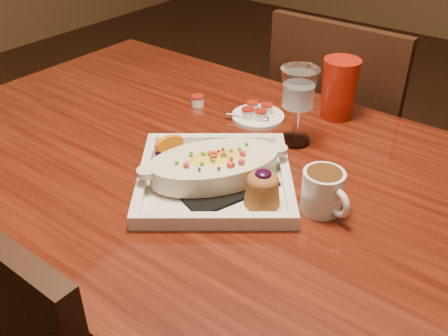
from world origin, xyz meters
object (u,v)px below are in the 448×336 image
Objects in this scene: table at (220,202)px; chair_far at (341,145)px; goblet at (299,92)px; red_tumbler at (339,89)px; coffee_mug at (324,190)px; saucer at (257,114)px; plate at (217,171)px.

table is 1.61× the size of chair_far.
goblet reaches higher than red_tumbler.
red_tumbler is (-0.15, 0.36, 0.03)m from coffee_mug.
coffee_mug is at bearing 111.01° from chair_far.
red_tumbler is (0.02, 0.17, -0.05)m from goblet.
coffee_mug reaches higher than saucer.
chair_far is 0.58m from goblet.
table is 8.49× the size of goblet.
plate reaches higher than saucer.
red_tumbler reaches higher than saucer.
plate is at bearing -144.14° from coffee_mug.
saucer is at bearing 71.56° from plate.
chair_far is 7.13× the size of saucer.
table is at bearing -74.89° from saucer.
plate is at bearing 93.23° from chair_far.
saucer is at bearing 105.11° from table.
red_tumbler is at bearing 41.15° from saucer.
table is 0.65m from chair_far.
chair_far is at bearing 131.90° from coffee_mug.
red_tumbler reaches higher than table.
goblet is at bearing 44.15° from plate.
coffee_mug is 0.60× the size of goblet.
table is 0.14m from plate.
goblet is (-0.17, 0.19, 0.08)m from coffee_mug.
saucer is (-0.10, 0.28, -0.02)m from plate.
coffee_mug is (0.24, -0.00, 0.14)m from table.
goblet is 0.18m from red_tumbler.
plate is 2.84× the size of red_tumbler.
chair_far is at bearing 107.88° from red_tumbler.
coffee_mug is 0.38m from saucer.
plate is at bearing -55.74° from table.
red_tumbler reaches higher than plate.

